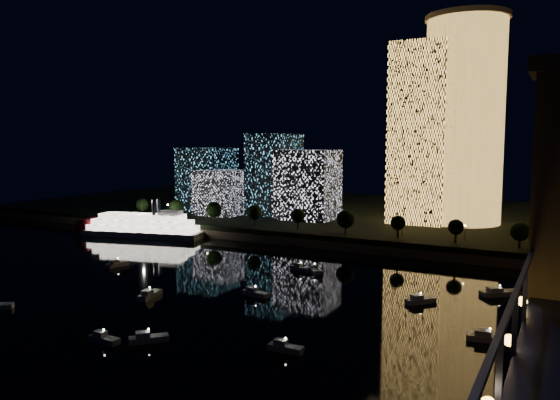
% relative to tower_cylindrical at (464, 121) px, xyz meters
% --- Properties ---
extents(ground, '(520.00, 520.00, 0.00)m').
position_rel_tower_cylindrical_xyz_m(ground, '(-22.76, -137.81, -48.10)').
color(ground, black).
rests_on(ground, ground).
extents(far_bank, '(420.00, 160.00, 5.00)m').
position_rel_tower_cylindrical_xyz_m(far_bank, '(-22.76, 22.19, -45.60)').
color(far_bank, black).
rests_on(far_bank, ground).
extents(seawall, '(420.00, 6.00, 3.00)m').
position_rel_tower_cylindrical_xyz_m(seawall, '(-22.76, -55.81, -46.60)').
color(seawall, '#6B5E4C').
rests_on(seawall, ground).
extents(tower_cylindrical, '(34.00, 34.00, 85.95)m').
position_rel_tower_cylindrical_xyz_m(tower_cylindrical, '(0.00, 0.00, 0.00)').
color(tower_cylindrical, '#EBA94B').
rests_on(tower_cylindrical, far_bank).
extents(tower_rectangular, '(23.57, 23.57, 75.01)m').
position_rel_tower_cylindrical_xyz_m(tower_rectangular, '(-15.89, -6.60, -5.60)').
color(tower_rectangular, '#EBA94B').
rests_on(tower_rectangular, far_bank).
extents(midrise_blocks, '(82.31, 36.23, 38.03)m').
position_rel_tower_cylindrical_xyz_m(midrise_blocks, '(-92.07, -16.76, -27.25)').
color(midrise_blocks, white).
rests_on(midrise_blocks, far_bank).
extents(riverboat, '(55.49, 23.40, 16.41)m').
position_rel_tower_cylindrical_xyz_m(riverboat, '(-117.17, -70.01, -43.89)').
color(riverboat, silver).
rests_on(riverboat, ground).
extents(motorboats, '(119.35, 78.33, 2.78)m').
position_rel_tower_cylindrical_xyz_m(motorboats, '(-22.47, -124.54, -47.29)').
color(motorboats, silver).
rests_on(motorboats, ground).
extents(esplanade_trees, '(166.00, 6.91, 8.96)m').
position_rel_tower_cylindrical_xyz_m(esplanade_trees, '(-57.00, -49.81, -37.63)').
color(esplanade_trees, black).
rests_on(esplanade_trees, far_bank).
extents(street_lamps, '(132.70, 0.70, 5.65)m').
position_rel_tower_cylindrical_xyz_m(street_lamps, '(-56.76, -43.81, -39.08)').
color(street_lamps, black).
rests_on(street_lamps, far_bank).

